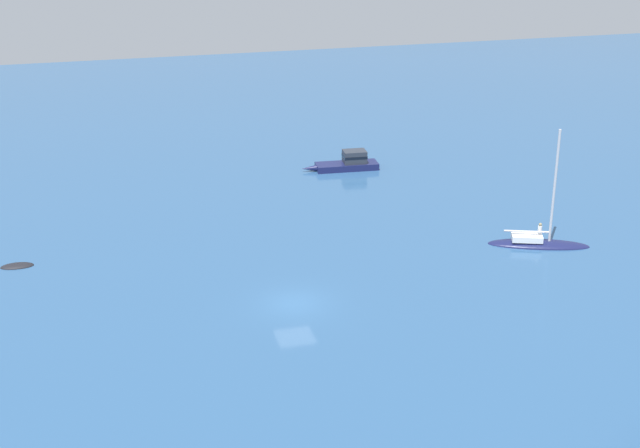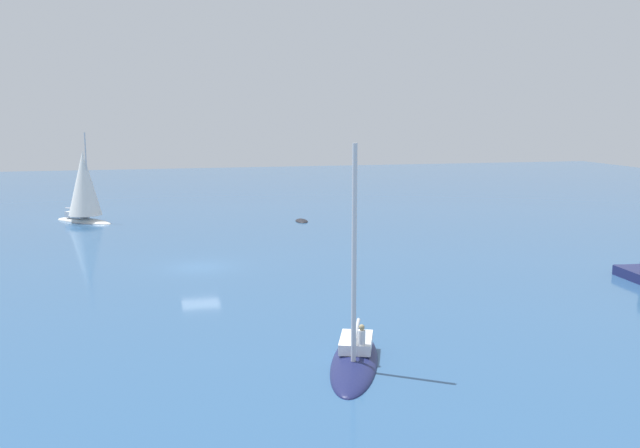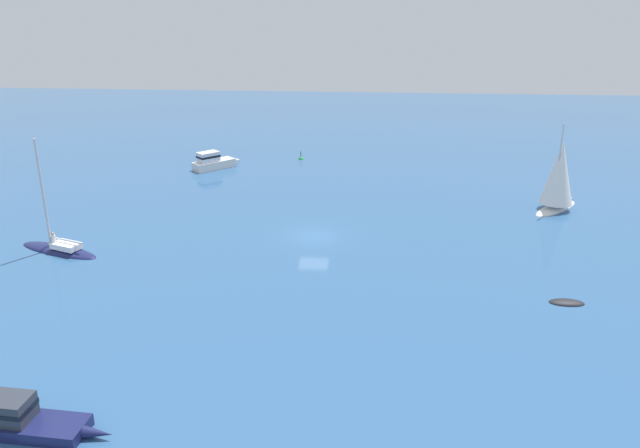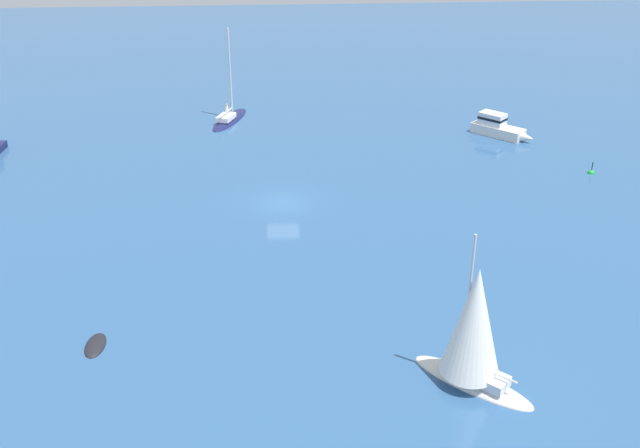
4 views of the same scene
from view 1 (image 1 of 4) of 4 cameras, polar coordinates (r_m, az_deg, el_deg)
name	(u,v)px [view 1 (image 1 of 4)]	position (r m, az deg, el deg)	size (l,w,h in m)	color
ground_plane	(295,303)	(60.47, -1.58, -4.92)	(166.70, 166.70, 0.00)	#2D5684
launch	(348,163)	(86.23, 1.75, 3.82)	(2.28, 7.27, 1.78)	#191E4C
sloop	(538,243)	(71.11, 13.31, -1.13)	(4.35, 7.76, 9.42)	#191E4C
tender	(17,266)	(69.18, -18.23, -2.51)	(1.13, 2.34, 0.45)	black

